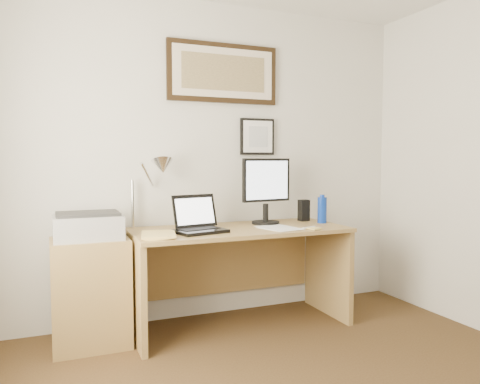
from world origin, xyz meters
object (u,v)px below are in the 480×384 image
desk (235,257)px  laptop (198,224)px  side_cabinet (91,292)px  book (142,235)px  printer (88,226)px  water_bottle (322,210)px  lcd_monitor (266,188)px

desk → laptop: 0.47m
side_cabinet → book: book is taller
desk → printer: 1.12m
book → laptop: bearing=10.7°
water_bottle → printer: (-1.80, 0.05, -0.04)m
desk → lcd_monitor: bearing=7.2°
water_bottle → lcd_monitor: size_ratio=0.40×
printer → side_cabinet: bearing=-20.3°
book → laptop: size_ratio=0.79×
side_cabinet → water_bottle: bearing=-1.5°
side_cabinet → laptop: 0.86m
book → desk: size_ratio=0.19×
book → laptop: laptop is taller
book → printer: 0.38m
side_cabinet → laptop: (0.73, -0.11, 0.44)m
water_bottle → desk: (-0.72, 0.08, -0.34)m
book → lcd_monitor: (1.03, 0.26, 0.28)m
water_bottle → lcd_monitor: lcd_monitor is taller
desk → water_bottle: bearing=-6.6°
laptop → book: bearing=-169.3°
water_bottle → desk: 0.80m
book → printer: (-0.32, 0.19, 0.06)m
side_cabinet → printer: bearing=159.7°
water_bottle → lcd_monitor: 0.49m
desk → side_cabinet: bearing=-178.1°
desk → lcd_monitor: (0.28, 0.04, 0.53)m
water_bottle → lcd_monitor: (-0.44, 0.12, 0.19)m
laptop → lcd_monitor: size_ratio=0.74×
book → printer: size_ratio=0.69×
side_cabinet → water_bottle: water_bottle is taller
book → lcd_monitor: lcd_monitor is taller
laptop → lcd_monitor: bearing=16.0°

